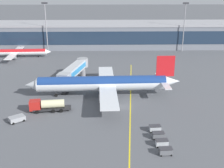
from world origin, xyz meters
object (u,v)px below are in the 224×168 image
object	(u,v)px
pushback_tug	(17,118)
baggage_cart_3	(155,128)
baggage_cart_1	(162,143)
fuel_tanker	(48,105)
commuter_jet_far	(16,52)
baggage_cart_2	(158,135)
baggage_cart_0	(166,151)
main_airliner	(103,83)

from	to	relation	value
pushback_tug	baggage_cart_3	distance (m)	33.95
pushback_tug	baggage_cart_1	distance (m)	35.96
fuel_tanker	commuter_jet_far	distance (m)	62.94
baggage_cart_1	commuter_jet_far	xyz separation A→B (m)	(-52.04, 75.86, 1.70)
baggage_cart_1	baggage_cart_2	xyz separation A→B (m)	(-0.21, 3.19, 0.00)
baggage_cart_0	baggage_cart_1	xyz separation A→B (m)	(-0.21, 3.19, 0.00)
main_airliner	baggage_cart_3	bearing A→B (deg)	-61.36
main_airliner	baggage_cart_0	xyz separation A→B (m)	(12.81, -31.91, -3.24)
main_airliner	baggage_cart_2	world-z (taller)	main_airliner
main_airliner	pushback_tug	xyz separation A→B (m)	(-21.27, -16.66, -3.17)
main_airliner	baggage_cart_1	xyz separation A→B (m)	(12.61, -28.72, -3.24)
pushback_tug	commuter_jet_far	bearing A→B (deg)	105.89
fuel_tanker	baggage_cart_1	xyz separation A→B (m)	(27.39, -17.96, -0.96)
pushback_tug	baggage_cart_3	size ratio (longest dim) A/B	1.61
baggage_cart_1	main_airliner	bearing A→B (deg)	113.70
fuel_tanker	baggage_cart_2	bearing A→B (deg)	-28.51
baggage_cart_2	commuter_jet_far	xyz separation A→B (m)	(-51.83, 72.67, 1.70)
main_airliner	baggage_cart_0	distance (m)	34.54
pushback_tug	baggage_cart_1	xyz separation A→B (m)	(33.88, -12.06, -0.07)
baggage_cart_1	baggage_cart_3	bearing A→B (deg)	93.67
baggage_cart_2	commuter_jet_far	bearing A→B (deg)	125.50
pushback_tug	baggage_cart_0	size ratio (longest dim) A/B	1.61
main_airliner	baggage_cart_1	bearing A→B (deg)	-66.30
baggage_cart_1	baggage_cart_2	distance (m)	3.20
baggage_cart_1	commuter_jet_far	bearing A→B (deg)	124.45
main_airliner	baggage_cart_3	xyz separation A→B (m)	(12.20, -22.33, -3.24)
main_airliner	fuel_tanker	xyz separation A→B (m)	(-14.78, -10.76, -2.27)
baggage_cart_0	baggage_cart_1	world-z (taller)	same
pushback_tug	baggage_cart_1	world-z (taller)	baggage_cart_1
main_airliner	baggage_cart_0	bearing A→B (deg)	-68.13
baggage_cart_1	commuter_jet_far	world-z (taller)	commuter_jet_far
baggage_cart_2	baggage_cart_0	bearing A→B (deg)	-86.33
pushback_tug	commuter_jet_far	distance (m)	66.35
main_airliner	pushback_tug	size ratio (longest dim) A/B	10.52
baggage_cart_2	baggage_cart_1	bearing A→B (deg)	-86.33
main_airliner	commuter_jet_far	xyz separation A→B (m)	(-39.43, 47.14, -1.53)
baggage_cart_0	baggage_cart_1	distance (m)	3.20
baggage_cart_0	baggage_cart_2	xyz separation A→B (m)	(-0.41, 6.39, 0.00)
baggage_cart_2	commuter_jet_far	size ratio (longest dim) A/B	0.09
commuter_jet_far	baggage_cart_3	bearing A→B (deg)	-53.38
baggage_cart_1	commuter_jet_far	size ratio (longest dim) A/B	0.09
main_airliner	pushback_tug	bearing A→B (deg)	-141.94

